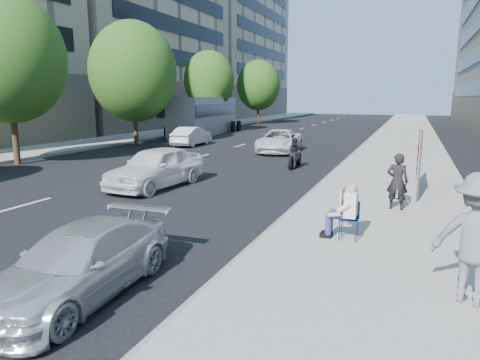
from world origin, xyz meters
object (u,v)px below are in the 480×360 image
at_px(jogger, 476,239).
at_px(protest_banner, 419,155).
at_px(pedestrian_woman, 397,181).
at_px(white_sedan_far, 279,141).
at_px(motorcycle, 295,154).
at_px(white_sedan_near, 156,167).
at_px(parked_sedan, 80,262).
at_px(white_sedan_mid, 192,136).
at_px(bus, 205,116).
at_px(seated_protester, 345,207).

relative_size(jogger, protest_banner, 0.67).
distance_m(pedestrian_woman, white_sedan_far, 14.26).
relative_size(protest_banner, motorcycle, 1.50).
xyz_separation_m(white_sedan_near, motorcycle, (3.64, 6.27, -0.12)).
relative_size(parked_sedan, white_sedan_mid, 1.00).
bearing_deg(white_sedan_mid, motorcycle, 140.60).
bearing_deg(bus, jogger, -63.95).
relative_size(protest_banner, white_sedan_near, 0.69).
bearing_deg(white_sedan_far, white_sedan_near, -102.73).
height_order(protest_banner, bus, bus).
relative_size(seated_protester, jogger, 0.64).
bearing_deg(protest_banner, seated_protester, -104.90).
xyz_separation_m(protest_banner, parked_sedan, (-5.28, -10.01, -0.83)).
distance_m(white_sedan_near, white_sedan_far, 11.73).
xyz_separation_m(pedestrian_woman, parked_sedan, (-4.73, -7.38, -0.38)).
xyz_separation_m(pedestrian_woman, white_sedan_far, (-7.16, 12.33, -0.27)).
bearing_deg(white_sedan_far, jogger, -71.19).
distance_m(white_sedan_far, motorcycle, 5.89).
distance_m(jogger, bus, 33.63).
relative_size(white_sedan_near, white_sedan_mid, 1.12).
distance_m(pedestrian_woman, white_sedan_mid, 19.45).
bearing_deg(white_sedan_mid, parked_sedan, 110.41).
bearing_deg(motorcycle, seated_protester, -71.96).
height_order(seated_protester, jogger, jogger).
bearing_deg(jogger, parked_sedan, 37.04).
xyz_separation_m(seated_protester, white_sedan_near, (-7.43, 3.84, -0.12)).
distance_m(parked_sedan, motorcycle, 14.32).
height_order(jogger, bus, bus).
relative_size(parked_sedan, bus, 0.32).
relative_size(seated_protester, bus, 0.11).
distance_m(seated_protester, white_sedan_mid, 21.16).
relative_size(protest_banner, white_sedan_mid, 0.77).
bearing_deg(seated_protester, pedestrian_woman, 72.59).
height_order(white_sedan_mid, white_sedan_far, white_sedan_far).
bearing_deg(motorcycle, bus, 126.10).
height_order(jogger, white_sedan_far, jogger).
distance_m(parked_sedan, white_sedan_mid, 22.90).
height_order(parked_sedan, white_sedan_mid, white_sedan_mid).
bearing_deg(bus, white_sedan_near, -75.45).
distance_m(seated_protester, protest_banner, 6.02).
bearing_deg(seated_protester, motorcycle, 110.58).
bearing_deg(parked_sedan, white_sedan_mid, 110.90).
bearing_deg(pedestrian_woman, white_sedan_far, -56.44).
bearing_deg(pedestrian_woman, white_sedan_mid, -41.01).
distance_m(white_sedan_near, bus, 23.56).
relative_size(parked_sedan, motorcycle, 1.94).
bearing_deg(motorcycle, white_sedan_far, 111.23).
height_order(protest_banner, motorcycle, protest_banner).
bearing_deg(white_sedan_far, parked_sedan, -89.51).
xyz_separation_m(protest_banner, white_sedan_far, (-7.71, 9.70, -0.72)).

